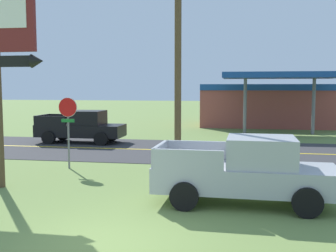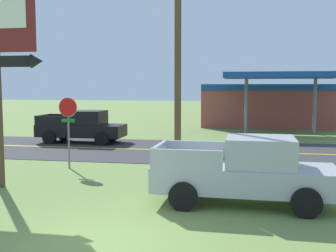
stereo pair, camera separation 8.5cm
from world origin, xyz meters
name	(u,v)px [view 2 (the right image)]	position (x,y,z in m)	size (l,w,h in m)	color
ground_plane	(103,242)	(0.00, 0.00, 0.00)	(180.00, 180.00, 0.00)	olive
road_asphalt	(185,151)	(0.00, 13.00, 0.01)	(140.00, 8.00, 0.02)	#333335
road_centre_line	(185,150)	(0.00, 13.00, 0.02)	(126.00, 0.20, 0.01)	gold
stop_sign	(68,120)	(-4.11, 7.54, 2.03)	(0.80, 0.08, 2.95)	slate
utility_pole	(178,41)	(0.53, 7.18, 5.12)	(2.01, 0.26, 9.60)	brown
gas_station	(274,104)	(5.65, 27.78, 1.94)	(12.00, 11.50, 4.40)	#A84C42
pickup_silver_parked_on_lawn	(246,171)	(3.09, 3.57, 0.96)	(5.24, 2.31, 1.96)	#A8AAAF
pickup_black_on_road	(82,127)	(-6.53, 15.00, 0.96)	(5.20, 2.24, 1.96)	black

